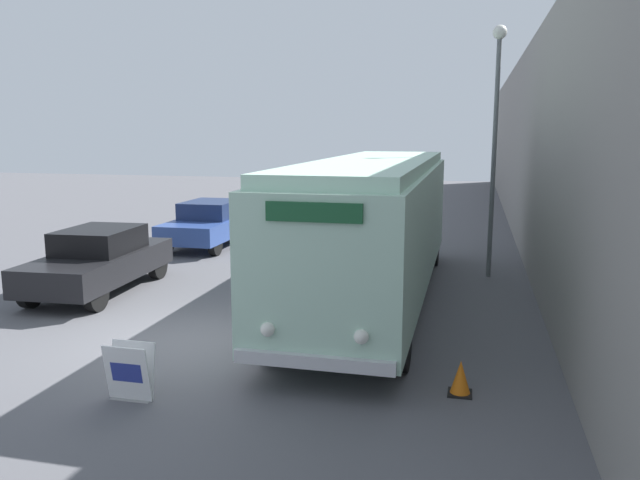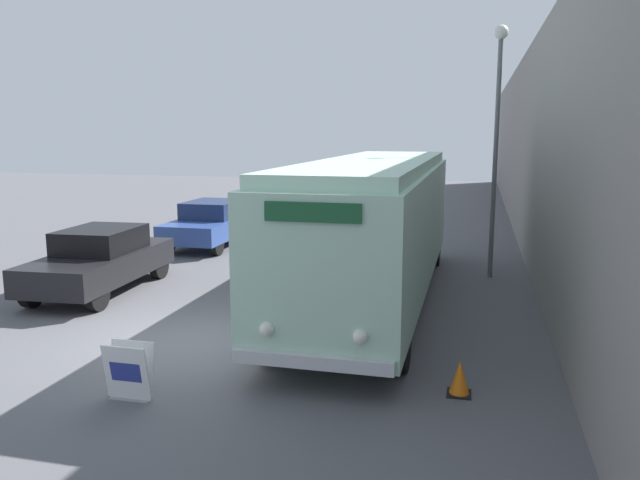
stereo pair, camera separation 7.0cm
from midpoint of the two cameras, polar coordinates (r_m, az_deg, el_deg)
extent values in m
plane|color=#56565B|center=(12.05, -12.30, -9.17)|extent=(80.00, 80.00, 0.00)
cube|color=gray|center=(20.27, 18.68, 7.77)|extent=(0.30, 60.00, 6.62)
cylinder|color=black|center=(10.87, -4.62, -8.47)|extent=(0.28, 0.94, 0.94)
cylinder|color=black|center=(10.41, 7.22, -9.35)|extent=(0.28, 0.94, 0.94)
cylinder|color=black|center=(18.81, 3.47, -0.56)|extent=(0.28, 0.94, 0.94)
cylinder|color=black|center=(18.55, 10.23, -0.85)|extent=(0.28, 0.94, 0.94)
cube|color=#B2DBC1|center=(14.32, 4.87, 1.29)|extent=(2.54, 11.23, 2.56)
cube|color=silver|center=(14.18, 4.95, 6.88)|extent=(2.34, 10.78, 0.24)
cube|color=silver|center=(9.21, -0.85, -11.10)|extent=(2.41, 0.12, 0.20)
sphere|color=white|center=(9.28, -5.03, -8.15)|extent=(0.22, 0.22, 0.22)
sphere|color=white|center=(8.95, 3.57, -8.83)|extent=(0.22, 0.22, 0.22)
cube|color=#19512D|center=(8.71, -0.82, 2.55)|extent=(1.40, 0.06, 0.28)
cube|color=gray|center=(9.89, -17.07, -13.71)|extent=(0.63, 0.19, 0.01)
cube|color=white|center=(9.67, -17.43, -11.59)|extent=(0.70, 0.17, 0.85)
cube|color=white|center=(9.79, -16.97, -11.29)|extent=(0.70, 0.17, 0.85)
cube|color=navy|center=(9.65, -17.48, -11.50)|extent=(0.49, 0.06, 0.30)
cylinder|color=#595E60|center=(17.13, 15.48, 7.03)|extent=(0.12, 0.12, 6.26)
sphere|color=silver|center=(17.29, 16.01, 17.81)|extent=(0.36, 0.36, 0.36)
cylinder|color=black|center=(15.37, -25.12, -4.36)|extent=(0.22, 0.70, 0.70)
cylinder|color=black|center=(14.51, -19.94, -4.82)|extent=(0.22, 0.70, 0.70)
cylinder|color=black|center=(17.93, -19.38, -2.04)|extent=(0.22, 0.70, 0.70)
cylinder|color=black|center=(17.19, -14.73, -2.30)|extent=(0.22, 0.70, 0.70)
cube|color=black|center=(16.15, -19.70, -2.18)|extent=(2.13, 4.62, 0.64)
cube|color=black|center=(16.13, -19.62, 0.00)|extent=(1.70, 2.12, 0.57)
cylinder|color=black|center=(20.67, -13.94, -0.22)|extent=(0.22, 0.70, 0.70)
cylinder|color=black|center=(19.97, -9.66, -0.42)|extent=(0.22, 0.70, 0.70)
cylinder|color=black|center=(23.52, -10.40, 1.12)|extent=(0.22, 0.70, 0.70)
cylinder|color=black|center=(22.91, -6.57, 0.98)|extent=(0.22, 0.70, 0.70)
cube|color=#2D478C|center=(21.69, -10.09, 1.21)|extent=(1.98, 4.62, 0.61)
cube|color=#19274D|center=(21.72, -10.02, 2.79)|extent=(1.66, 2.09, 0.56)
cube|color=black|center=(9.85, 12.46, -13.52)|extent=(0.36, 0.36, 0.03)
cone|color=orange|center=(9.75, 12.52, -12.09)|extent=(0.30, 0.30, 0.50)
camera|label=1|loc=(0.04, -90.17, -0.03)|focal=35.00mm
camera|label=2|loc=(0.04, 89.83, 0.03)|focal=35.00mm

